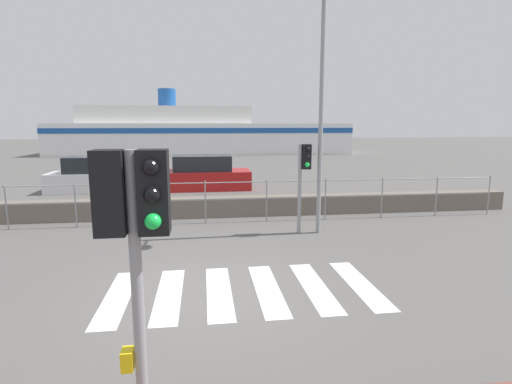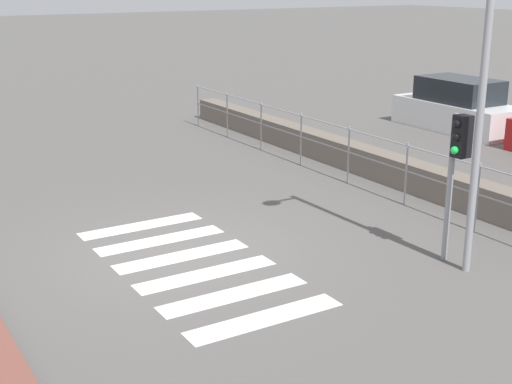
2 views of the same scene
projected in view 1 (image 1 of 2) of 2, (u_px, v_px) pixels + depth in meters
The scene contains 10 objects.
ground_plane at pixel (208, 292), 7.28m from camera, with size 160.00×160.00×0.00m, color #565451.
crosswalk at pixel (243, 290), 7.37m from camera, with size 4.95×2.40×0.01m.
seawall at pixel (205, 207), 13.20m from camera, with size 21.22×0.55×0.65m.
harbor_fence at pixel (205, 196), 12.25m from camera, with size 19.13×0.04×1.33m.
traffic_light_near at pixel (134, 226), 3.23m from camera, with size 0.58×0.41×2.84m.
traffic_light_far at pixel (304, 168), 10.98m from camera, with size 0.34×0.32×2.49m.
streetlamp at pixel (323, 91), 10.50m from camera, with size 0.32×0.91×6.37m.
ferry_boat at pixel (196, 134), 41.94m from camera, with size 29.99×7.52×6.59m.
parked_car_white at pixel (96, 177), 18.15m from camera, with size 4.09×1.72×1.59m.
parked_car_red at pixel (203, 175), 18.77m from camera, with size 4.43×1.85×1.59m.
Camera 1 is at (-0.04, -6.93, 3.04)m, focal length 28.00 mm.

